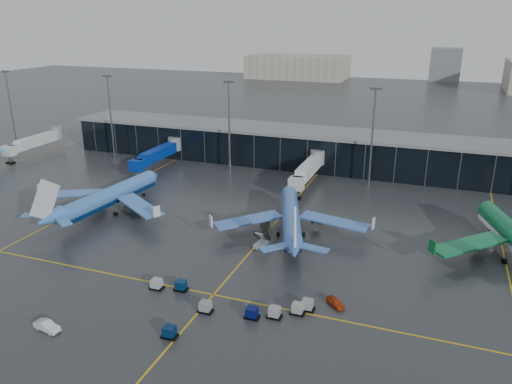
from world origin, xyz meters
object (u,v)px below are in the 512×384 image
(airliner_klm_near, at_px, (291,206))
(baggage_carts, at_px, (230,306))
(airliner_arkefly, at_px, (110,186))
(mobile_airstair, at_px, (262,243))
(service_van_white, at_px, (47,326))
(service_van_red, at_px, (335,302))

(airliner_klm_near, distance_m, baggage_carts, 31.39)
(airliner_arkefly, relative_size, mobile_airstair, 11.30)
(baggage_carts, bearing_deg, service_van_white, -148.20)
(airliner_klm_near, height_order, baggage_carts, airliner_klm_near)
(airliner_arkefly, distance_m, baggage_carts, 50.55)
(mobile_airstair, distance_m, service_van_red, 23.67)
(airliner_klm_near, xyz_separation_m, service_van_red, (14.46, -24.19, -5.17))
(service_van_white, bearing_deg, baggage_carts, -49.65)
(airliner_klm_near, relative_size, mobile_airstair, 10.77)
(airliner_arkefly, height_order, service_van_red, airliner_arkefly)
(baggage_carts, bearing_deg, airliner_klm_near, 89.40)
(mobile_airstair, bearing_deg, airliner_arkefly, -179.69)
(airliner_klm_near, bearing_deg, airliner_arkefly, 165.21)
(baggage_carts, bearing_deg, airliner_arkefly, 145.71)
(airliner_arkefly, height_order, mobile_airstair, airliner_arkefly)
(airliner_klm_near, relative_size, service_van_red, 10.40)
(airliner_klm_near, height_order, mobile_airstair, airliner_klm_near)
(airliner_arkefly, relative_size, airliner_klm_near, 1.05)
(service_van_white, bearing_deg, airliner_klm_near, -18.19)
(mobile_airstair, bearing_deg, airliner_klm_near, 77.92)
(airliner_klm_near, xyz_separation_m, baggage_carts, (-0.33, -30.99, -5.03))
(airliner_arkefly, xyz_separation_m, service_van_white, (19.29, -42.11, -5.38))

